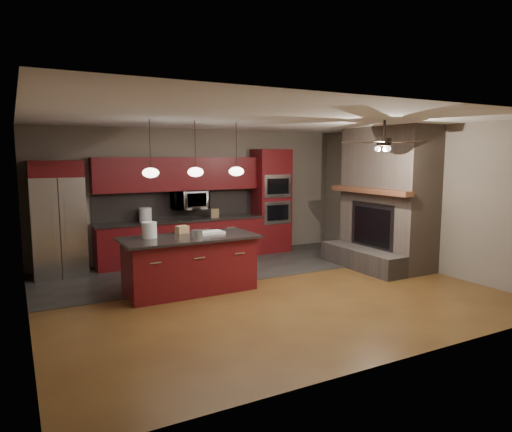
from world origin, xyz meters
TOP-DOWN VIEW (x-y plane):
  - ground at (0.00, 0.00)m, footprint 7.00×7.00m
  - ceiling at (0.00, 0.00)m, footprint 7.00×6.00m
  - back_wall at (0.00, 3.00)m, footprint 7.00×0.02m
  - right_wall at (3.50, 0.00)m, footprint 0.02×6.00m
  - left_wall at (-3.50, 0.00)m, footprint 0.02×6.00m
  - slate_tile_patch at (0.00, 1.80)m, footprint 7.00×2.40m
  - fireplace_column at (3.04, 0.40)m, footprint 1.30×2.10m
  - back_cabinetry at (-0.48, 2.74)m, footprint 3.59×0.64m
  - oven_tower at (1.70, 2.69)m, footprint 0.80×0.63m
  - microwave at (-0.27, 2.75)m, footprint 0.73×0.41m
  - refrigerator at (-2.89, 2.62)m, footprint 0.92×0.75m
  - kitchen_island at (-1.09, 0.53)m, footprint 2.21×1.02m
  - white_bucket at (-1.70, 0.71)m, footprint 0.26×0.26m
  - paint_can at (-1.01, 0.39)m, footprint 0.23×0.23m
  - paint_tray at (-0.69, 0.61)m, footprint 0.44×0.32m
  - cardboard_box at (-1.09, 0.88)m, footprint 0.23×0.19m
  - counter_bucket at (-1.24, 2.70)m, footprint 0.30×0.30m
  - counter_box at (0.27, 2.65)m, footprint 0.21×0.19m
  - pendant_left at (-1.65, 0.70)m, footprint 0.26×0.26m
  - pendant_center at (-0.90, 0.70)m, footprint 0.26×0.26m
  - pendant_right at (-0.15, 0.70)m, footprint 0.26×0.26m
  - ceiling_fan at (1.80, -0.80)m, footprint 1.27×1.33m

SIDE VIEW (x-z plane):
  - ground at x=0.00m, z-range 0.00..0.00m
  - slate_tile_patch at x=0.00m, z-range 0.00..0.01m
  - kitchen_island at x=-1.09m, z-range 0.00..0.92m
  - back_cabinetry at x=-0.48m, z-range -0.21..1.99m
  - paint_tray at x=-0.69m, z-range 0.92..0.96m
  - paint_can at x=-1.01m, z-range 0.92..1.04m
  - cardboard_box at x=-1.09m, z-range 0.92..1.05m
  - counter_box at x=0.27m, z-range 0.90..1.09m
  - counter_bucket at x=-1.24m, z-range 0.90..1.18m
  - white_bucket at x=-1.70m, z-range 0.92..1.17m
  - refrigerator at x=-2.89m, z-range 0.00..2.14m
  - oven_tower at x=1.70m, z-range 0.00..2.38m
  - fireplace_column at x=3.04m, z-range -0.10..2.70m
  - microwave at x=-0.27m, z-range 1.05..1.55m
  - back_wall at x=0.00m, z-range 0.00..2.80m
  - right_wall at x=3.50m, z-range 0.00..2.80m
  - left_wall at x=-3.50m, z-range 0.00..2.80m
  - pendant_left at x=-1.65m, z-range 1.51..2.42m
  - pendant_center at x=-0.90m, z-range 1.51..2.42m
  - pendant_right at x=-0.15m, z-range 1.51..2.42m
  - ceiling_fan at x=1.80m, z-range 2.25..2.66m
  - ceiling at x=0.00m, z-range 2.79..2.81m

